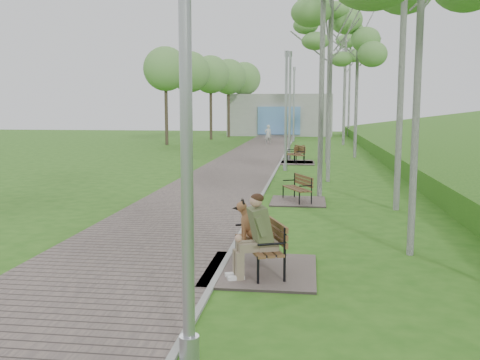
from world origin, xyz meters
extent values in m
cube|color=#61534E|center=(-1.75, 21.50, 0.02)|extent=(3.50, 67.00, 0.04)
cube|color=#999993|center=(0.00, 21.50, 0.03)|extent=(0.10, 67.00, 0.05)
cube|color=#9E9E99|center=(-1.50, 51.00, 2.00)|extent=(10.00, 5.00, 4.00)
cube|color=#5B8DCB|center=(-1.50, 48.40, 1.50)|extent=(4.00, 0.20, 2.60)
cube|color=#61534E|center=(0.68, 6.43, 0.02)|extent=(1.84, 2.04, 0.04)
cube|color=brown|center=(0.63, 6.43, 0.46)|extent=(0.99, 1.60, 0.04)
cube|color=brown|center=(0.85, 6.52, 0.74)|extent=(0.60, 1.44, 0.34)
cube|color=#61534E|center=(1.14, 13.22, 0.02)|extent=(1.58, 1.76, 0.04)
cube|color=brown|center=(1.09, 13.22, 0.39)|extent=(0.91, 1.36, 0.04)
cube|color=brown|center=(1.28, 13.31, 0.63)|extent=(0.58, 1.21, 0.29)
cube|color=#61534E|center=(0.80, 24.12, 0.02)|extent=(1.77, 1.96, 0.04)
cube|color=brown|center=(0.75, 24.12, 0.44)|extent=(0.94, 1.53, 0.04)
cube|color=brown|center=(0.97, 24.20, 0.71)|extent=(0.56, 1.39, 0.32)
cube|color=#61534E|center=(0.77, 24.65, 0.02)|extent=(1.69, 1.88, 0.04)
cube|color=brown|center=(0.72, 24.65, 0.42)|extent=(0.87, 1.47, 0.04)
cube|color=brown|center=(0.94, 24.58, 0.68)|extent=(0.51, 1.34, 0.31)
cylinder|color=#A4A7AC|center=(0.21, 3.06, 0.16)|extent=(0.22, 0.22, 0.32)
cylinder|color=#A4A7AC|center=(0.21, 3.06, 2.70)|extent=(0.13, 0.13, 5.39)
cylinder|color=#A4A7AC|center=(0.40, 20.98, 0.15)|extent=(0.20, 0.20, 0.30)
cylinder|color=#A4A7AC|center=(0.40, 20.98, 2.47)|extent=(0.12, 0.12, 4.95)
cylinder|color=#A4A7AC|center=(0.40, 20.98, 5.00)|extent=(0.18, 0.18, 0.25)
cylinder|color=#A4A7AC|center=(0.37, 25.81, 0.16)|extent=(0.22, 0.22, 0.32)
cylinder|color=#A4A7AC|center=(0.37, 25.81, 2.70)|extent=(0.13, 0.13, 5.40)
cylinder|color=#A4A7AC|center=(0.37, 25.81, 5.45)|extent=(0.19, 0.19, 0.27)
cylinder|color=#A4A7AC|center=(0.12, 41.07, 0.17)|extent=(0.23, 0.23, 0.34)
cylinder|color=#A4A7AC|center=(0.12, 41.07, 2.86)|extent=(0.14, 0.14, 5.73)
cylinder|color=#A4A7AC|center=(0.12, 41.07, 5.78)|extent=(0.21, 0.21, 0.29)
imported|color=silver|center=(-1.65, 37.39, 0.73)|extent=(0.62, 0.52, 1.46)
cylinder|color=silver|center=(3.36, 7.83, 3.48)|extent=(0.16, 0.16, 6.96)
cylinder|color=silver|center=(1.77, 14.21, 5.24)|extent=(0.19, 0.19, 10.47)
cylinder|color=silver|center=(3.79, 12.35, 4.51)|extent=(0.18, 0.18, 9.03)
cylinder|color=silver|center=(2.14, 17.72, 4.01)|extent=(0.16, 0.16, 8.02)
cylinder|color=silver|center=(3.91, 27.65, 3.79)|extent=(0.18, 0.18, 7.58)
ellipsoid|color=#69A24E|center=(3.91, 27.65, 6.22)|extent=(2.56, 2.56, 3.34)
cylinder|color=silver|center=(2.31, 24.63, 3.96)|extent=(0.18, 0.18, 7.91)
ellipsoid|color=#69A24E|center=(2.31, 24.63, 6.49)|extent=(2.55, 2.55, 3.48)
cylinder|color=silver|center=(3.87, 37.64, 4.92)|extent=(0.19, 0.19, 9.83)
ellipsoid|color=#69A24E|center=(3.87, 37.64, 8.06)|extent=(2.80, 2.80, 4.33)
cylinder|color=silver|center=(5.04, 49.60, 5.52)|extent=(0.21, 0.21, 11.05)
ellipsoid|color=#69A24E|center=(5.04, 49.60, 9.06)|extent=(2.99, 2.99, 4.86)
camera|label=1|loc=(1.46, -2.25, 2.75)|focal=40.00mm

